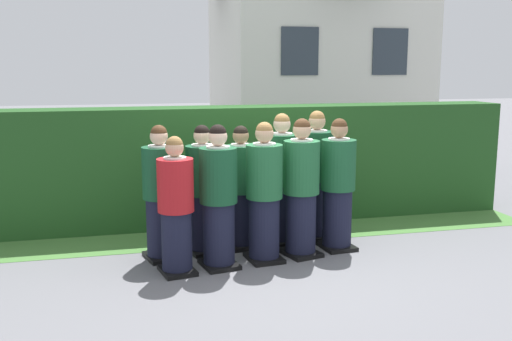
{
  "coord_description": "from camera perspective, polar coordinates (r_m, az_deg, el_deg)",
  "views": [
    {
      "loc": [
        -1.7,
        -6.63,
        2.32
      ],
      "look_at": [
        0.0,
        0.28,
        1.05
      ],
      "focal_mm": 41.4,
      "sensor_mm": 36.0,
      "label": 1
    }
  ],
  "objects": [
    {
      "name": "student_rear_row_4",
      "position": [
        7.99,
        5.82,
        -0.71
      ],
      "size": [
        0.5,
        0.59,
        1.73
      ],
      "color": "black",
      "rests_on": "ground"
    },
    {
      "name": "student_front_row_4",
      "position": [
        7.54,
        7.91,
        -1.63
      ],
      "size": [
        0.44,
        0.52,
        1.67
      ],
      "color": "black",
      "rests_on": "ground"
    },
    {
      "name": "student_front_row_3",
      "position": [
        7.22,
        4.38,
        -1.98
      ],
      "size": [
        0.51,
        0.58,
        1.7
      ],
      "color": "black",
      "rests_on": "ground"
    },
    {
      "name": "student_rear_row_3",
      "position": [
        7.73,
        2.48,
        -1.1
      ],
      "size": [
        0.49,
        0.58,
        1.72
      ],
      "color": "black",
      "rests_on": "ground"
    },
    {
      "name": "lawn_strip",
      "position": [
        8.21,
        -1.3,
        -6.27
      ],
      "size": [
        8.56,
        0.9,
        0.01
      ],
      "primitive_type": "cube",
      "color": "#477A38",
      "rests_on": "ground"
    },
    {
      "name": "ground_plane",
      "position": [
        7.23,
        0.54,
        -8.6
      ],
      "size": [
        60.0,
        60.0,
        0.0
      ],
      "primitive_type": "plane",
      "color": "slate"
    },
    {
      "name": "student_rear_row_2",
      "position": [
        7.54,
        -1.46,
        -1.91
      ],
      "size": [
        0.43,
        0.5,
        1.58
      ],
      "color": "black",
      "rests_on": "ground"
    },
    {
      "name": "hedge",
      "position": [
        8.78,
        -2.46,
        0.56
      ],
      "size": [
        8.56,
        0.7,
        1.73
      ],
      "color": "#214C1E",
      "rests_on": "ground"
    },
    {
      "name": "student_rear_row_1",
      "position": [
        7.35,
        -5.16,
        -2.13
      ],
      "size": [
        0.46,
        0.53,
        1.61
      ],
      "color": "black",
      "rests_on": "ground"
    },
    {
      "name": "school_building_main",
      "position": [
        16.4,
        5.69,
        12.32
      ],
      "size": [
        5.35,
        4.68,
        5.78
      ],
      "color": "silver",
      "rests_on": "ground"
    },
    {
      "name": "student_rear_row_0",
      "position": [
        7.16,
        -9.2,
        -2.45
      ],
      "size": [
        0.47,
        0.54,
        1.63
      ],
      "color": "black",
      "rests_on": "ground"
    },
    {
      "name": "student_front_row_2",
      "position": [
        7.01,
        0.8,
        -2.43
      ],
      "size": [
        0.44,
        0.55,
        1.68
      ],
      "color": "black",
      "rests_on": "ground"
    },
    {
      "name": "student_front_row_1",
      "position": [
        6.8,
        -3.64,
        -2.87
      ],
      "size": [
        0.47,
        0.54,
        1.67
      ],
      "color": "black",
      "rests_on": "ground"
    },
    {
      "name": "student_in_red_blazer",
      "position": [
        6.64,
        -7.74,
        -3.72
      ],
      "size": [
        0.44,
        0.51,
        1.56
      ],
      "color": "black",
      "rests_on": "ground"
    }
  ]
}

